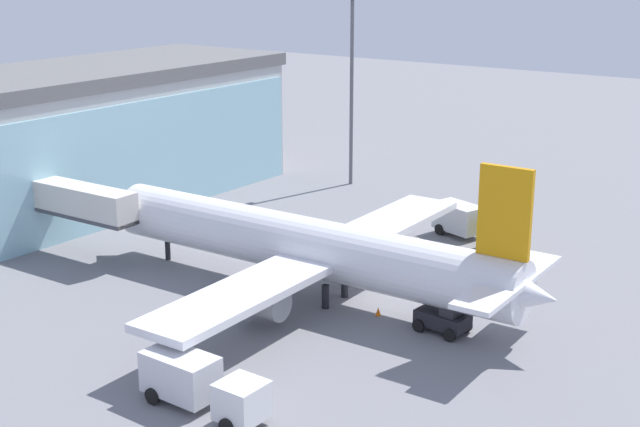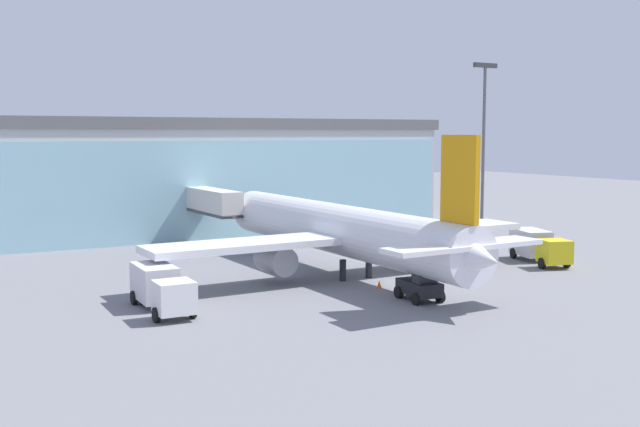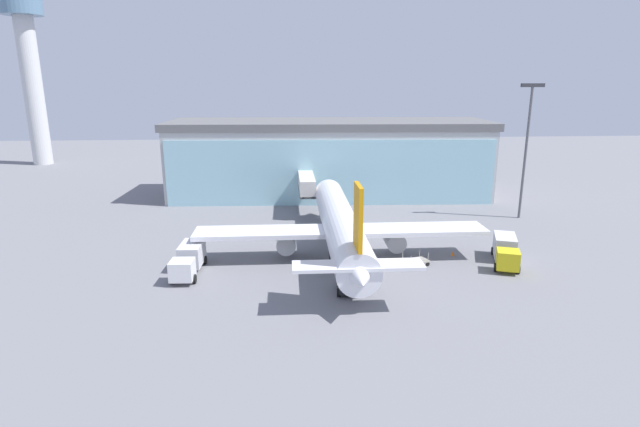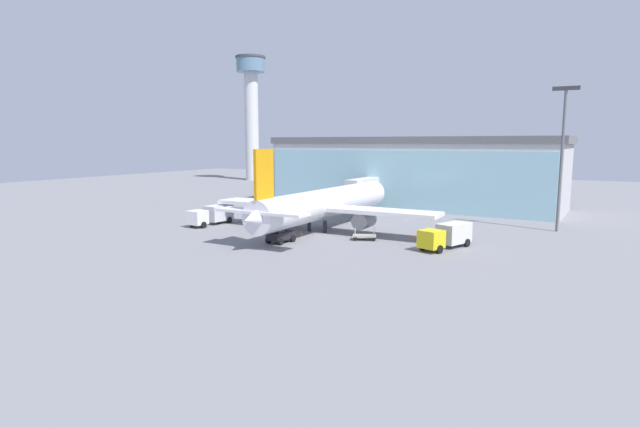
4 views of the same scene
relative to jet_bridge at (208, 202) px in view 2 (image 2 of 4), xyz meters
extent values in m
plane|color=slate|center=(4.35, -24.24, -4.22)|extent=(240.00, 240.00, 0.00)
cube|color=#B1B1B1|center=(4.35, 10.48, 1.47)|extent=(52.59, 17.23, 11.38)
cube|color=#94C6D2|center=(4.01, 2.86, 0.90)|extent=(50.90, 2.55, 10.25)
cube|color=#616161|center=(4.35, 10.48, 7.77)|extent=(53.64, 17.57, 1.20)
cube|color=beige|center=(0.00, -0.10, 0.18)|extent=(2.24, 12.10, 2.40)
cube|color=#3F3F47|center=(0.00, -0.10, -0.87)|extent=(2.29, 12.10, 0.30)
cylinder|color=#4C4C51|center=(0.02, 4.44, -2.62)|extent=(0.70, 0.70, 3.19)
cylinder|color=#59595E|center=(30.18, -6.42, 4.86)|extent=(0.36, 0.36, 18.15)
cube|color=#333338|center=(30.18, -6.42, 14.19)|extent=(3.20, 0.40, 0.50)
cylinder|color=silver|center=(2.85, -19.67, -0.67)|extent=(4.14, 31.34, 3.90)
cone|color=silver|center=(2.97, -4.02, -0.67)|extent=(3.92, 3.03, 3.90)
cone|color=silver|center=(2.72, -35.32, -0.67)|extent=(3.54, 4.03, 3.51)
cube|color=silver|center=(2.83, -21.24, -1.06)|extent=(31.80, 4.45, 0.50)
cube|color=silver|center=(2.73, -34.32, -0.09)|extent=(11.02, 2.49, 0.30)
cube|color=orange|center=(2.74, -33.82, 3.98)|extent=(0.39, 3.20, 5.41)
cylinder|color=gray|center=(-3.20, -20.69, -2.41)|extent=(2.13, 3.22, 2.10)
cylinder|color=gray|center=(8.87, -20.78, -2.41)|extent=(2.13, 3.22, 2.10)
cylinder|color=black|center=(1.66, -22.23, -3.42)|extent=(0.50, 0.50, 1.60)
cylinder|color=black|center=(4.00, -22.25, -3.42)|extent=(0.50, 0.50, 1.60)
cylinder|color=black|center=(2.95, -7.02, -3.42)|extent=(0.40, 0.40, 1.60)
cube|color=silver|center=(-13.25, -27.16, -2.82)|extent=(2.30, 2.30, 1.90)
cube|color=silver|center=(-13.05, -22.96, -2.67)|extent=(2.39, 4.10, 2.20)
cylinder|color=black|center=(-12.15, -27.21, -3.77)|extent=(0.34, 0.91, 0.90)
cylinder|color=black|center=(-14.35, -27.11, -3.77)|extent=(0.34, 0.91, 0.90)
cylinder|color=black|center=(-11.91, -22.02, -3.77)|extent=(0.34, 0.91, 0.90)
cylinder|color=black|center=(-14.10, -21.91, -3.77)|extent=(0.34, 0.91, 0.90)
cube|color=yellow|center=(19.33, -26.67, -2.82)|extent=(2.81, 2.81, 1.90)
cube|color=silver|center=(20.73, -22.71, -2.67)|extent=(3.41, 4.51, 2.20)
cylinder|color=black|center=(20.36, -27.04, -3.77)|extent=(0.58, 0.95, 0.90)
cylinder|color=black|center=(18.29, -26.30, -3.77)|extent=(0.58, 0.95, 0.90)
cylinder|color=black|center=(22.10, -22.14, -3.77)|extent=(0.58, 0.95, 0.90)
cylinder|color=black|center=(20.03, -21.40, -3.77)|extent=(0.58, 0.95, 0.90)
cube|color=#9E998C|center=(10.42, -24.12, -3.70)|extent=(3.20, 2.55, 0.16)
cylinder|color=black|center=(9.66, -25.22, -4.00)|extent=(0.45, 0.28, 0.44)
cylinder|color=#9E998C|center=(9.66, -25.22, -3.17)|extent=(0.08, 0.08, 0.90)
cylinder|color=black|center=(9.11, -23.89, -4.00)|extent=(0.45, 0.28, 0.44)
cylinder|color=#9E998C|center=(9.11, -23.89, -3.17)|extent=(0.08, 0.08, 0.90)
cylinder|color=black|center=(11.73, -24.36, -4.00)|extent=(0.45, 0.28, 0.44)
cylinder|color=#9E998C|center=(11.73, -24.36, -3.17)|extent=(0.08, 0.08, 0.90)
cylinder|color=black|center=(11.18, -23.03, -4.00)|extent=(0.45, 0.28, 0.44)
cylinder|color=#9E998C|center=(11.18, -23.03, -3.17)|extent=(0.08, 0.08, 0.90)
cube|color=black|center=(2.51, -30.31, -3.37)|extent=(2.15, 3.38, 0.90)
cube|color=#26262B|center=(2.43, -30.95, -2.42)|extent=(1.50, 1.15, 1.00)
cylinder|color=black|center=(1.74, -29.10, -3.82)|extent=(0.44, 0.83, 0.80)
cylinder|color=black|center=(3.53, -29.30, -3.82)|extent=(0.44, 0.83, 0.80)
cylinder|color=black|center=(1.48, -31.32, -3.82)|extent=(0.44, 0.83, 0.80)
cylinder|color=black|center=(3.27, -31.53, -3.82)|extent=(0.44, 0.83, 0.80)
cone|color=orange|center=(2.51, -25.74, -3.94)|extent=(0.36, 0.36, 0.55)
cone|color=orange|center=(15.46, -21.39, -3.94)|extent=(0.36, 0.36, 0.55)
camera|label=1|loc=(-43.75, -52.20, 18.39)|focal=50.00mm
camera|label=2|loc=(-27.95, -68.72, 6.79)|focal=42.00mm
camera|label=3|loc=(-3.30, -72.98, 14.89)|focal=28.00mm
camera|label=4|loc=(34.32, -78.10, 7.41)|focal=28.00mm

